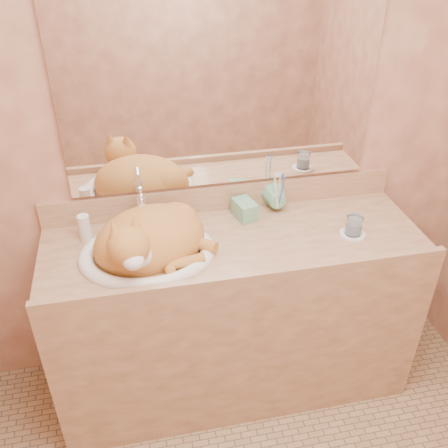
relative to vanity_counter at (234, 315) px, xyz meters
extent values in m
cube|color=#975C44|center=(0.00, 0.28, 0.82)|extent=(2.40, 0.02, 2.50)
cube|color=white|center=(0.00, 0.26, 0.97)|extent=(1.30, 0.02, 0.80)
imported|color=#6CAD89|center=(0.10, 0.12, 0.51)|extent=(0.10, 0.10, 0.18)
imported|color=#6CAD89|center=(0.24, 0.17, 0.48)|extent=(0.12, 0.12, 0.11)
cylinder|color=white|center=(0.50, -0.06, 0.43)|extent=(0.11, 0.11, 0.01)
cylinder|color=silver|center=(0.50, -0.06, 0.48)|extent=(0.07, 0.07, 0.08)
cylinder|color=white|center=(-0.61, 0.14, 0.48)|extent=(0.05, 0.05, 0.12)
camera|label=1|loc=(-0.39, -1.65, 1.63)|focal=40.00mm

